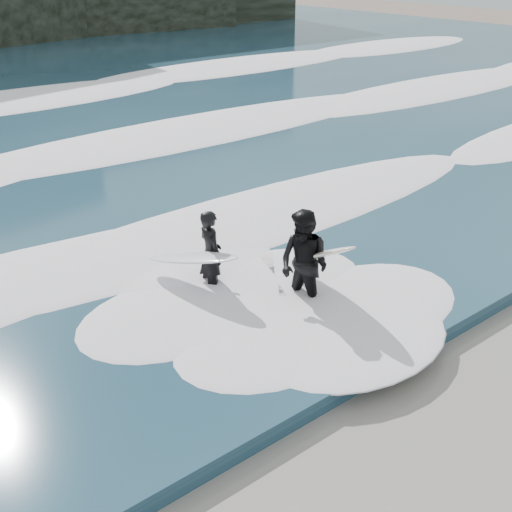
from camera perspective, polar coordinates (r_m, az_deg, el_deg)
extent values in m
ellipsoid|color=white|center=(13.29, -13.88, -0.05)|extent=(60.00, 3.20, 0.20)
imported|color=black|center=(11.96, -4.04, 0.17)|extent=(0.50, 0.69, 1.73)
ellipsoid|color=white|center=(11.78, -5.77, -0.13)|extent=(1.14, 2.20, 0.65)
imported|color=black|center=(11.26, 4.29, -0.79)|extent=(0.91, 1.08, 2.00)
ellipsoid|color=silver|center=(11.49, 5.83, 0.13)|extent=(0.99, 2.04, 1.17)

